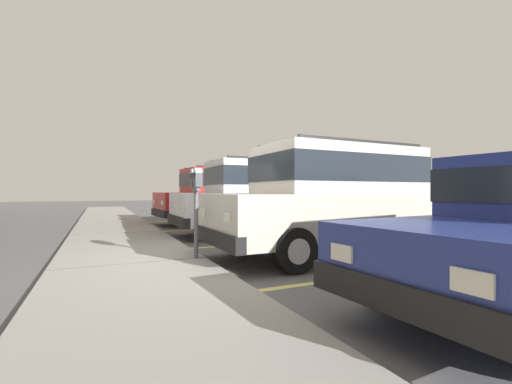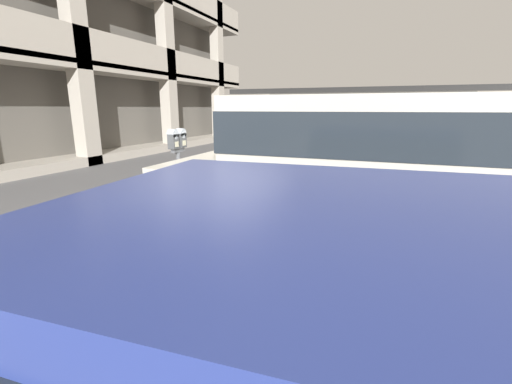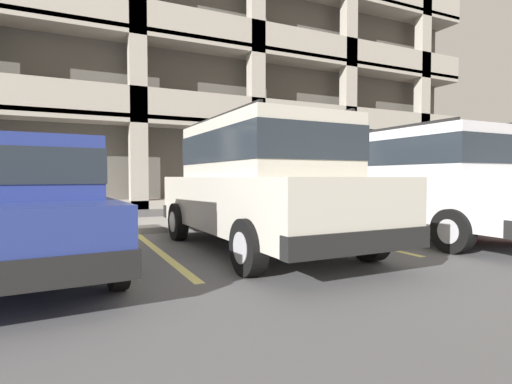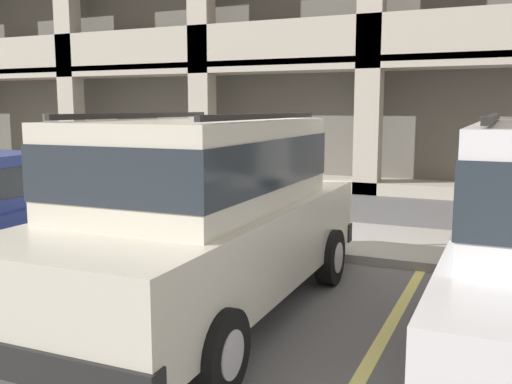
# 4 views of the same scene
# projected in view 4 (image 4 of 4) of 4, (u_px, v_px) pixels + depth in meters

# --- Properties ---
(ground_plane) EXTENTS (80.00, 80.00, 0.10)m
(ground_plane) POSITION_uv_depth(u_px,v_px,m) (296.00, 265.00, 7.81)
(ground_plane) COLOR #565659
(sidewalk) EXTENTS (40.00, 2.20, 0.12)m
(sidewalk) POSITION_uv_depth(u_px,v_px,m) (324.00, 238.00, 8.97)
(sidewalk) COLOR gray
(sidewalk) RESTS_ON ground_plane
(parking_stall_lines) EXTENTS (13.22, 4.80, 0.01)m
(parking_stall_lines) POSITION_uv_depth(u_px,v_px,m) (398.00, 311.00, 5.88)
(parking_stall_lines) COLOR #DBD16B
(parking_stall_lines) RESTS_ON ground_plane
(silver_suv) EXTENTS (2.08, 4.81, 2.03)m
(silver_suv) POSITION_uv_depth(u_px,v_px,m) (203.00, 209.00, 5.67)
(silver_suv) COLOR beige
(silver_suv) RESTS_ON ground_plane
(parking_meter_near) EXTENTS (0.35, 0.12, 1.41)m
(parking_meter_near) POSITION_uv_depth(u_px,v_px,m) (306.00, 174.00, 7.95)
(parking_meter_near) COLOR #595B60
(parking_meter_near) RESTS_ON sidewalk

